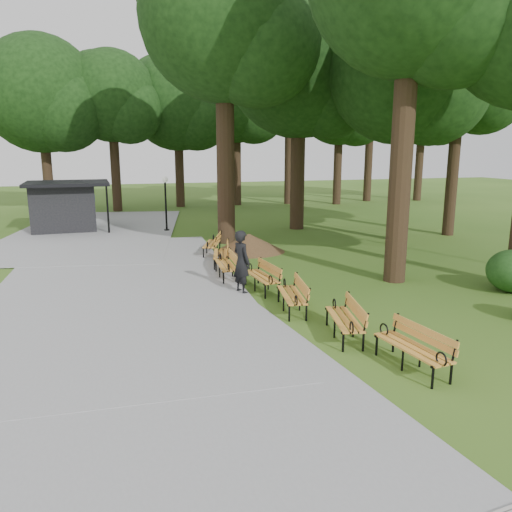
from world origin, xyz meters
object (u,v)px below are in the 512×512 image
object	(u,v)px
lamp_post	(165,192)
bench_3	(262,277)
bench_5	(221,254)
lawn_tree_1	(402,69)
person	(242,262)
bench_4	(226,265)
bench_6	(212,244)
bench_1	(344,319)
lawn_tree_5	(461,74)
dirt_mound	(249,243)
lawn_tree_4	(299,62)
bench_2	(292,295)
bench_0	(412,348)
kiosk	(64,206)
lawn_tree_2	(224,18)

from	to	relation	value
lamp_post	bench_3	bearing A→B (deg)	-82.64
bench_5	bench_3	bearing A→B (deg)	20.46
lamp_post	bench_5	bearing A→B (deg)	-82.78
bench_5	lawn_tree_1	size ratio (longest dim) A/B	0.17
person	bench_4	world-z (taller)	person
bench_4	bench_6	world-z (taller)	same
bench_1	lawn_tree_5	world-z (taller)	lawn_tree_5
lamp_post	dirt_mound	size ratio (longest dim) A/B	1.11
bench_6	lawn_tree_4	size ratio (longest dim) A/B	0.15
bench_2	bench_6	world-z (taller)	same
dirt_mound	bench_2	bearing A→B (deg)	-97.02
person	bench_5	xyz separation A→B (m)	(0.16, 3.69, -0.52)
bench_0	bench_5	distance (m)	9.92
person	bench_1	bearing A→B (deg)	177.74
person	kiosk	distance (m)	15.14
dirt_mound	bench_4	distance (m)	4.34
dirt_mound	bench_5	world-z (taller)	bench_5
bench_0	bench_4	bearing A→B (deg)	-173.68
lamp_post	bench_2	distance (m)	14.37
lawn_tree_1	lawn_tree_4	size ratio (longest dim) A/B	0.89
bench_3	bench_2	bearing A→B (deg)	0.37
bench_4	lawn_tree_4	bearing A→B (deg)	150.09
bench_3	bench_5	bearing A→B (deg)	-177.68
bench_4	bench_0	bearing A→B (deg)	17.23
lamp_post	dirt_mound	xyz separation A→B (m)	(2.73, -6.39, -1.69)
bench_0	bench_5	world-z (taller)	same
kiosk	lawn_tree_1	size ratio (longest dim) A/B	0.37
lawn_tree_4	lawn_tree_2	bearing A→B (deg)	-147.35
kiosk	bench_3	size ratio (longest dim) A/B	2.17
bench_1	lawn_tree_4	world-z (taller)	lawn_tree_4
bench_0	lawn_tree_4	distance (m)	19.40
lamp_post	lawn_tree_1	distance (m)	12.84
bench_1	lawn_tree_5	bearing A→B (deg)	147.07
bench_6	lawn_tree_4	distance (m)	11.30
dirt_mound	lawn_tree_4	size ratio (longest dim) A/B	0.21
bench_5	kiosk	bearing A→B (deg)	-135.79
bench_1	bench_2	xyz separation A→B (m)	(-0.49, 2.15, 0.00)
bench_6	lawn_tree_2	bearing A→B (deg)	173.61
bench_1	lamp_post	bearing A→B (deg)	-159.91
bench_0	bench_3	distance (m)	6.26
lamp_post	lawn_tree_1	world-z (taller)	lawn_tree_1
lamp_post	bench_4	world-z (taller)	lamp_post
lawn_tree_4	lamp_post	bearing A→B (deg)	171.06
person	bench_6	bearing A→B (deg)	-22.45
bench_4	lawn_tree_5	xyz separation A→B (m)	(12.67, 5.19, 7.29)
kiosk	bench_0	xyz separation A→B (m)	(7.95, -19.95, -0.85)
person	bench_6	xyz separation A→B (m)	(0.23, 5.73, -0.52)
bench_6	lawn_tree_1	size ratio (longest dim) A/B	0.17
lamp_post	bench_0	world-z (taller)	lamp_post
lamp_post	bench_1	distance (m)	16.55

